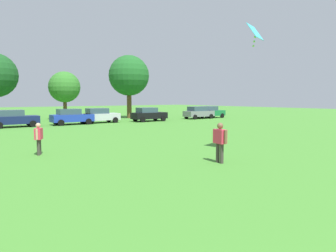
% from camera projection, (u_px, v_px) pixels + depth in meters
% --- Properties ---
extents(adult_bystander, '(0.36, 0.83, 1.75)m').
position_uv_depth(adult_bystander, '(220.00, 139.00, 13.07)').
color(adult_bystander, '#3F3833').
rests_on(adult_bystander, ground).
extents(bystander_midfield, '(0.50, 0.69, 1.59)m').
position_uv_depth(bystander_midfield, '(39.00, 136.00, 14.91)').
color(bystander_midfield, '#3F3833').
rests_on(bystander_midfield, ground).
extents(kite, '(1.26, 0.88, 1.10)m').
position_uv_depth(kite, '(255.00, 33.00, 14.75)').
color(kite, '#3FBFE5').
extents(parked_car_navy_3, '(4.30, 2.02, 1.68)m').
position_uv_depth(parked_car_navy_3, '(14.00, 118.00, 29.36)').
color(parked_car_navy_3, '#141E4C').
rests_on(parked_car_navy_3, ground).
extents(parked_car_blue_4, '(4.30, 2.02, 1.68)m').
position_uv_depth(parked_car_blue_4, '(71.00, 117.00, 32.32)').
color(parked_car_blue_4, '#1E38AD').
rests_on(parked_car_blue_4, ground).
extents(parked_car_silver_5, '(4.30, 2.02, 1.68)m').
position_uv_depth(parked_car_silver_5, '(99.00, 115.00, 34.54)').
color(parked_car_silver_5, silver).
rests_on(parked_car_silver_5, ground).
extents(parked_car_black_6, '(4.30, 2.02, 1.68)m').
position_uv_depth(parked_car_black_6, '(149.00, 114.00, 36.95)').
color(parked_car_black_6, black).
rests_on(parked_car_black_6, ground).
extents(parked_car_gray_7, '(4.30, 2.02, 1.68)m').
position_uv_depth(parked_car_gray_7, '(198.00, 112.00, 41.68)').
color(parked_car_gray_7, slate).
rests_on(parked_car_gray_7, ground).
extents(parked_car_green_8, '(4.30, 2.02, 1.68)m').
position_uv_depth(parked_car_green_8, '(210.00, 112.00, 43.38)').
color(parked_car_green_8, '#196B38').
rests_on(parked_car_green_8, ground).
extents(tree_right, '(4.05, 4.05, 6.31)m').
position_uv_depth(tree_right, '(64.00, 87.00, 39.70)').
color(tree_right, brown).
rests_on(tree_right, ground).
extents(tree_far_right, '(5.67, 5.67, 8.83)m').
position_uv_depth(tree_far_right, '(129.00, 76.00, 42.57)').
color(tree_far_right, brown).
rests_on(tree_far_right, ground).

